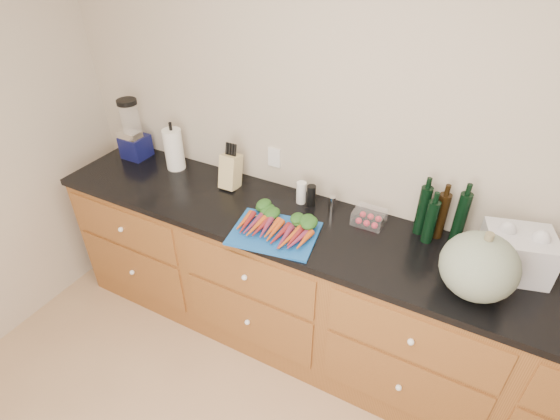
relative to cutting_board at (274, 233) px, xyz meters
The scene contains 15 objects.
wall_back 0.70m from the cutting_board, 54.04° to the left, with size 4.10×0.05×2.60m, color #BEB09E.
cabinets 0.63m from the cutting_board, 23.90° to the left, with size 3.60×0.64×0.90m.
countertop 0.39m from the cutting_board, 24.45° to the left, with size 3.64×0.62×0.04m, color black.
cutting_board is the anchor object (origin of this frame).
carrots 0.04m from the cutting_board, 90.00° to the left, with size 0.41×0.28×0.05m.
squash 0.99m from the cutting_board, ahead, with size 0.33×0.33×0.30m, color slate.
blender_appliance 1.30m from the cutting_board, 165.76° to the left, with size 0.16×0.16×0.41m.
paper_towel 0.98m from the cutting_board, 160.67° to the left, with size 0.12×0.12×0.27m, color white.
knife_block 0.56m from the cutting_board, 147.24° to the left, with size 0.10×0.10×0.21m, color tan.
grinder_salt 0.35m from the cutting_board, 91.49° to the left, with size 0.06×0.06×0.13m, color silver.
grinder_pepper 0.35m from the cutting_board, 81.02° to the left, with size 0.05×0.05×0.13m, color black.
canister_chrome 0.39m from the cutting_board, 61.72° to the left, with size 0.04×0.04×0.10m, color silver.
tomato_box 0.52m from the cutting_board, 39.18° to the left, with size 0.17×0.13×0.08m, color white.
bottles 0.84m from the cutting_board, 26.31° to the left, with size 0.24×0.12×0.29m.
grocery_bag 1.16m from the cutting_board, 14.04° to the left, with size 0.29×0.24×0.22m, color silver, non-canonical shape.
Camera 1 is at (0.53, -0.45, 2.37)m, focal length 28.00 mm.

